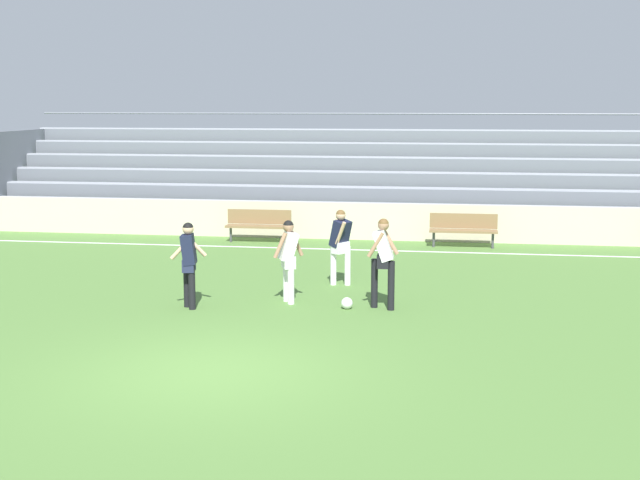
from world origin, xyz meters
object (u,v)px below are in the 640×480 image
object	(u,v)px
bench_far_right	(463,227)
player_white_dropping_back	(383,255)
player_dark_on_ball	(189,258)
soccer_ball	(347,303)
bleacher_stand	(397,177)
player_dark_trailing_run	(341,241)
bench_centre_sideline	(259,223)
player_white_overlapping	(288,254)

from	to	relation	value
bench_far_right	player_white_dropping_back	size ratio (longest dim) A/B	1.05
player_dark_on_ball	soccer_ball	bearing A→B (deg)	7.47
player_white_dropping_back	soccer_ball	distance (m)	1.14
bleacher_stand	bench_far_right	xyz separation A→B (m)	(2.04, -3.83, -1.00)
bench_far_right	player_dark_trailing_run	xyz separation A→B (m)	(-2.62, -5.31, 0.41)
bench_centre_sideline	bleacher_stand	bearing A→B (deg)	47.00
player_dark_on_ball	player_white_dropping_back	bearing A→B (deg)	8.04
bleacher_stand	bench_centre_sideline	bearing A→B (deg)	-133.00
soccer_ball	player_white_dropping_back	bearing A→B (deg)	10.54
bench_centre_sideline	soccer_ball	bearing A→B (deg)	-65.48
bench_far_right	player_dark_trailing_run	distance (m)	5.93
player_white_dropping_back	player_dark_on_ball	size ratio (longest dim) A/B	1.05
bench_far_right	player_dark_trailing_run	bearing A→B (deg)	-116.32
bench_far_right	soccer_ball	world-z (taller)	bench_far_right
bench_centre_sideline	player_dark_on_ball	bearing A→B (deg)	-86.80
bench_centre_sideline	bench_far_right	xyz separation A→B (m)	(5.61, 0.00, 0.00)
bench_centre_sideline	player_white_dropping_back	world-z (taller)	player_white_dropping_back
player_white_dropping_back	player_dark_on_ball	world-z (taller)	player_white_dropping_back
bench_far_right	player_white_overlapping	xyz separation A→B (m)	(-3.40, -7.09, 0.41)
player_white_overlapping	soccer_ball	xyz separation A→B (m)	(1.18, -0.34, -0.85)
player_white_dropping_back	player_white_overlapping	bearing A→B (deg)	173.21
player_dark_on_ball	player_white_overlapping	bearing A→B (deg)	22.43
player_white_dropping_back	player_dark_trailing_run	xyz separation A→B (m)	(-1.07, 2.01, -0.07)
player_white_overlapping	player_dark_trailing_run	world-z (taller)	player_white_overlapping
player_dark_on_ball	player_dark_trailing_run	size ratio (longest dim) A/B	1.01
bleacher_stand	player_dark_on_ball	distance (m)	12.09
bleacher_stand	player_white_dropping_back	distance (m)	11.17
bench_far_right	soccer_ball	size ratio (longest dim) A/B	8.18
bench_centre_sideline	player_dark_trailing_run	xyz separation A→B (m)	(2.99, -5.31, 0.41)
bleacher_stand	player_dark_on_ball	bearing A→B (deg)	-105.07
bench_far_right	player_white_overlapping	bearing A→B (deg)	-115.65
bench_far_right	soccer_ball	xyz separation A→B (m)	(-2.22, -7.43, -0.44)
player_white_dropping_back	player_dark_on_ball	xyz separation A→B (m)	(-3.62, -0.51, -0.06)
player_white_overlapping	player_dark_on_ball	distance (m)	1.91
player_dark_on_ball	bench_centre_sideline	bearing A→B (deg)	93.20
bleacher_stand	player_dark_on_ball	xyz separation A→B (m)	(-3.14, -11.66, -0.58)
player_white_overlapping	player_dark_trailing_run	bearing A→B (deg)	66.39
bench_far_right	soccer_ball	distance (m)	7.77
player_dark_on_ball	player_dark_trailing_run	xyz separation A→B (m)	(2.55, 2.52, -0.01)
player_dark_trailing_run	player_white_dropping_back	bearing A→B (deg)	-62.02
player_dark_trailing_run	bleacher_stand	bearing A→B (deg)	86.32
bench_far_right	player_white_dropping_back	distance (m)	7.49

